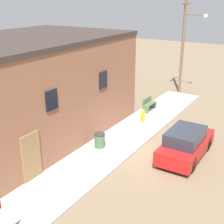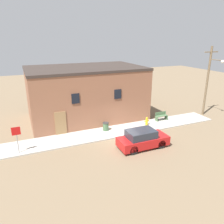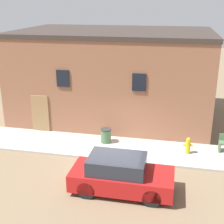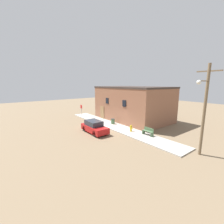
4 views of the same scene
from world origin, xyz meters
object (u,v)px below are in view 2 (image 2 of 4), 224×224
Objects in this scene: fire_hydrant at (147,121)px; trash_bin at (106,126)px; stop_sign at (17,135)px; bench at (161,116)px; parked_car at (142,139)px; utility_pole at (209,79)px.

fire_hydrant reaches higher than trash_bin.
stop_sign is 7.70m from trash_bin.
stop_sign is at bearing -173.69° from bench.
parked_car is at bearing -69.45° from trash_bin.
parked_car is (-4.80, -4.23, 0.17)m from bench.
parked_car is (1.51, -4.02, 0.21)m from trash_bin.
parked_car reaches higher than fire_hydrant.
stop_sign is (-11.67, -0.92, 1.02)m from fire_hydrant.
stop_sign is 2.73× the size of trash_bin.
stop_sign reaches higher than trash_bin.
fire_hydrant is 11.75m from stop_sign.
bench is 1.72× the size of trash_bin.
utility_pole is (11.93, -0.03, 3.59)m from trash_bin.
parked_car is at bearing -16.69° from stop_sign.
utility_pole reaches higher than trash_bin.
stop_sign is 0.28× the size of utility_pole.
stop_sign is at bearing 163.31° from parked_car.
utility_pole is at bearing 20.97° from parked_car.
utility_pole reaches higher than stop_sign.
stop_sign is 1.59× the size of bench.
bench is 6.31m from trash_bin.
trash_bin is at bearing 174.52° from fire_hydrant.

